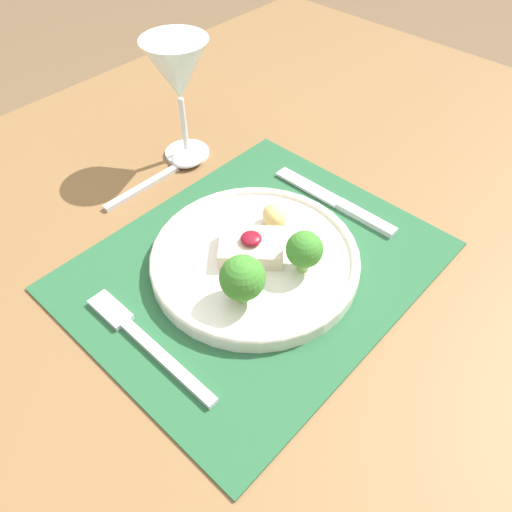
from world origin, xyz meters
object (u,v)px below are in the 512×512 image
Objects in this scene: knife at (341,205)px; spoon at (180,163)px; dinner_plate at (257,260)px; fork at (141,338)px; wine_glass_near at (178,74)px.

spoon reaches higher than knife.
dinner_plate is 0.16m from knife.
fork is at bearing -143.40° from spoon.
wine_glass_near is at bearing 101.65° from knife.
dinner_plate is 0.16m from fork.
knife is (0.32, -0.03, 0.00)m from fork.
wine_glass_near reaches higher than dinner_plate.
fork is 1.08× the size of spoon.
dinner_plate reaches higher than knife.
spoon is (-0.09, 0.23, 0.00)m from knife.
spoon is at bearing -150.10° from wine_glass_near.
fork is (-0.16, 0.02, -0.01)m from dinner_plate.
wine_glass_near is (0.10, 0.24, 0.11)m from dinner_plate.
wine_glass_near is (0.26, 0.22, 0.12)m from fork.
dinner_plate is 1.41× the size of wine_glass_near.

